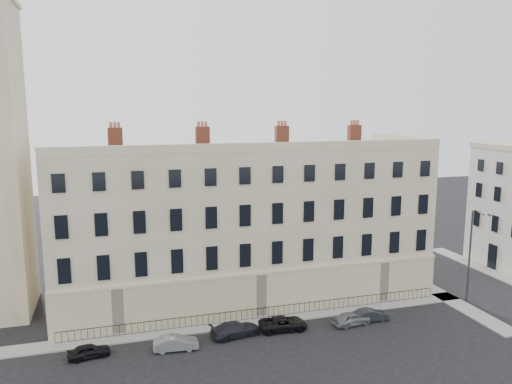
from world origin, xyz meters
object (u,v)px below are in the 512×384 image
car_b (176,343)px  car_a (89,351)px  car_c (235,329)px  car_f (370,315)px  streetlamp (471,252)px  car_d (283,323)px  car_e (351,318)px

car_b → car_a: bearing=89.0°
car_c → car_f: car_c is taller
car_a → car_f: 23.84m
car_c → streetlamp: (23.66, 0.71, 4.43)m
car_f → streetlamp: 12.30m
car_d → car_e: car_e is taller
car_f → car_c: bearing=90.4°
car_b → car_c: (5.06, 0.98, 0.03)m
car_d → car_f: 8.06m
car_b → car_d: (9.29, 0.96, 0.01)m
car_a → car_e: size_ratio=0.91×
car_b → car_d: bearing=-79.2°
car_e → streetlamp: (13.39, 1.49, 4.46)m
car_a → car_b: car_b is taller
car_f → streetlamp: size_ratio=0.36×
car_f → car_a: bearing=92.3°
car_a → car_c: car_c is taller
car_d → streetlamp: size_ratio=0.46×
car_c → car_b: bearing=91.1°
car_a → car_f: car_f is taller
car_a → car_b: (6.50, -0.67, 0.04)m
car_a → car_b: bearing=-104.2°
car_c → car_d: size_ratio=1.00×
car_b → car_f: car_b is taller
car_c → car_f: (12.28, -0.51, -0.07)m
car_b → car_f: 17.34m
car_a → car_e: 21.84m
car_a → car_f: size_ratio=0.95×
car_d → streetlamp: (19.43, 0.73, 4.46)m
car_c → car_f: bearing=-102.2°
car_a → car_d: 15.79m
streetlamp → car_c: bearing=-154.2°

